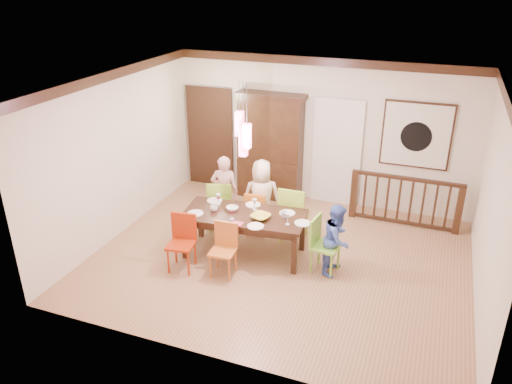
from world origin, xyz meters
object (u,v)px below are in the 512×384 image
(chair_end_right, at_px, (326,242))
(person_far_mid, at_px, (262,198))
(balustrade, at_px, (405,200))
(dining_table, at_px, (244,219))
(china_hutch, at_px, (270,146))
(person_end_right, at_px, (337,239))
(chair_far_left, at_px, (221,201))
(person_far_left, at_px, (225,191))

(chair_end_right, distance_m, person_far_mid, 1.62)
(chair_end_right, xyz_separation_m, balustrade, (1.00, 2.06, -0.02))
(chair_end_right, height_order, person_far_mid, person_far_mid)
(chair_end_right, xyz_separation_m, person_far_mid, (-1.37, 0.84, 0.17))
(person_far_mid, bearing_deg, dining_table, 66.59)
(china_hutch, relative_size, person_end_right, 1.89)
(person_end_right, bearing_deg, chair_far_left, 81.37)
(person_end_right, bearing_deg, chair_end_right, 116.70)
(dining_table, distance_m, china_hutch, 2.44)
(person_far_mid, bearing_deg, person_far_left, -24.67)
(balustrade, bearing_deg, dining_table, -139.06)
(chair_far_left, height_order, china_hutch, china_hutch)
(dining_table, bearing_deg, person_far_left, 125.12)
(chair_far_left, relative_size, person_far_left, 0.71)
(chair_end_right, distance_m, balustrade, 2.29)
(dining_table, distance_m, balustrade, 3.13)
(chair_far_left, distance_m, person_far_mid, 0.77)
(china_hutch, height_order, person_far_left, china_hutch)
(person_far_left, bearing_deg, chair_far_left, 72.03)
(chair_far_left, bearing_deg, china_hutch, -119.61)
(china_hutch, height_order, balustrade, china_hutch)
(dining_table, distance_m, person_far_mid, 0.80)
(person_far_left, xyz_separation_m, person_end_right, (2.27, -0.81, -0.11))
(balustrade, distance_m, person_end_right, 2.17)
(dining_table, xyz_separation_m, chair_end_right, (1.39, -0.03, -0.14))
(balustrade, height_order, person_far_mid, person_far_mid)
(china_hutch, bearing_deg, person_end_right, -50.73)
(dining_table, height_order, chair_far_left, chair_far_left)
(china_hutch, xyz_separation_m, person_far_mid, (0.39, -1.57, -0.40))
(china_hutch, xyz_separation_m, person_far_left, (-0.35, -1.54, -0.41))
(chair_end_right, bearing_deg, person_far_left, 75.65)
(person_far_left, bearing_deg, person_end_right, 147.96)
(dining_table, relative_size, person_far_left, 1.51)
(person_far_left, bearing_deg, balustrade, -171.38)
(dining_table, bearing_deg, person_far_mid, 83.33)
(dining_table, height_order, china_hutch, china_hutch)
(chair_end_right, bearing_deg, china_hutch, 44.18)
(balustrade, bearing_deg, chair_end_right, -115.30)
(china_hutch, bearing_deg, person_far_left, -102.66)
(balustrade, relative_size, person_far_mid, 1.44)
(person_far_mid, bearing_deg, chair_far_left, -13.41)
(person_far_mid, relative_size, person_end_right, 1.20)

